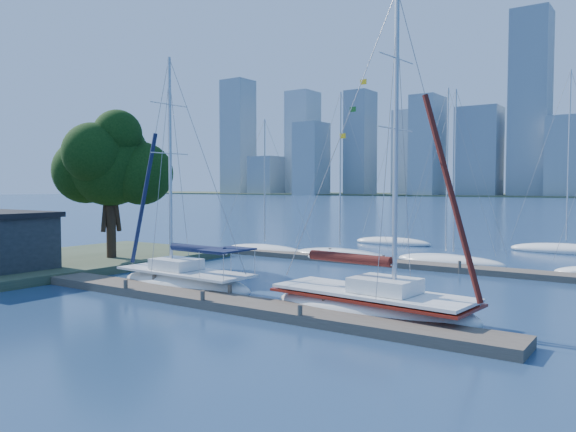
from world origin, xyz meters
The scene contains 13 objects.
ground centered at (0.00, 0.00, 0.00)m, with size 700.00×700.00×0.00m, color #17294A.
near_dock centered at (0.00, 0.00, 0.20)m, with size 26.00×2.00×0.40m, color #473E34.
far_dock centered at (2.00, 16.00, 0.18)m, with size 30.00×1.80×0.36m, color #473E34.
shore centered at (-17.00, 3.00, 0.25)m, with size 12.00×22.00×0.50m, color #38472D.
tree centered at (-14.46, 5.70, 6.89)m, with size 7.72×7.04×10.24m.
sailboat_navy centered at (-3.96, 1.98, 0.96)m, with size 8.49×3.11×12.47m.
sailboat_maroon centered at (6.61, 1.94, 1.00)m, with size 9.17×3.74×13.39m.
bg_boat_0 centered at (-10.09, 17.02, 0.23)m, with size 7.74×4.67×10.86m.
bg_boat_1 centered at (-3.40, 17.23, 0.26)m, with size 7.84×2.39×12.42m.
bg_boat_2 centered at (3.79, 19.20, 0.23)m, with size 7.07×2.71×12.24m.
bg_boat_3 centered at (4.57, 18.45, 0.24)m, with size 6.92×2.16×12.00m.
bg_boat_6 centered at (-4.43, 28.88, 0.23)m, with size 7.51×3.76×11.24m.
bg_boat_7 centered at (9.66, 30.51, 0.27)m, with size 8.59×5.44×14.74m.
Camera 1 is at (16.52, -18.46, 5.26)m, focal length 35.00 mm.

